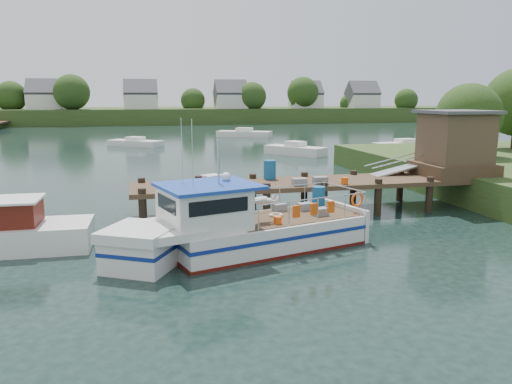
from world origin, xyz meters
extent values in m
plane|color=black|center=(0.00, 0.00, 0.00)|extent=(160.00, 160.00, 0.00)
cylinder|color=#332114|center=(14.00, 6.00, 1.52)|extent=(0.50, 0.50, 3.05)
sphere|color=#284117|center=(14.00, 6.00, 3.96)|extent=(3.90, 3.90, 3.90)
cube|color=#344A1E|center=(0.00, 84.00, 1.40)|extent=(140.00, 24.00, 3.00)
cylinder|color=#332114|center=(-28.00, 79.00, 2.10)|extent=(0.60, 0.60, 4.20)
sphere|color=#284117|center=(-28.00, 79.00, 5.21)|extent=(5.54, 5.54, 5.54)
cylinder|color=#332114|center=(-17.00, 75.00, 2.40)|extent=(0.60, 0.60, 4.80)
sphere|color=#284117|center=(-17.00, 75.00, 5.95)|extent=(6.34, 6.34, 6.34)
cylinder|color=#332114|center=(-6.00, 77.00, 1.50)|extent=(0.60, 0.60, 3.00)
sphere|color=#284117|center=(-6.00, 77.00, 3.72)|extent=(3.96, 3.96, 3.96)
cylinder|color=#332114|center=(5.00, 79.00, 1.80)|extent=(0.60, 0.60, 3.60)
sphere|color=#284117|center=(5.00, 79.00, 4.46)|extent=(4.75, 4.75, 4.75)
cylinder|color=#332114|center=(16.00, 75.00, 2.10)|extent=(0.60, 0.60, 4.20)
sphere|color=#284117|center=(16.00, 75.00, 5.21)|extent=(5.54, 5.54, 5.54)
cylinder|color=#332114|center=(27.00, 77.00, 2.40)|extent=(0.60, 0.60, 4.80)
sphere|color=#284117|center=(27.00, 77.00, 5.95)|extent=(6.34, 6.34, 6.34)
cylinder|color=#332114|center=(38.00, 79.00, 1.50)|extent=(0.60, 0.60, 3.00)
sphere|color=#284117|center=(38.00, 79.00, 3.72)|extent=(3.96, 3.96, 3.96)
cylinder|color=#332114|center=(49.00, 75.00, 1.80)|extent=(0.60, 0.60, 3.60)
sphere|color=#284117|center=(49.00, 75.00, 4.46)|extent=(4.75, 4.75, 4.75)
cube|color=silver|center=(-22.00, 78.00, 4.00)|extent=(6.00, 5.00, 3.00)
cube|color=#47474C|center=(-22.00, 78.00, 5.90)|extent=(6.20, 5.09, 5.09)
cube|color=silver|center=(-5.00, 77.00, 4.00)|extent=(6.00, 5.00, 3.00)
cube|color=#47474C|center=(-5.00, 77.00, 5.90)|extent=(6.20, 5.09, 5.09)
cube|color=silver|center=(12.00, 76.00, 4.00)|extent=(6.00, 5.00, 3.00)
cube|color=#47474C|center=(12.00, 76.00, 5.90)|extent=(6.20, 5.09, 5.09)
cube|color=silver|center=(28.00, 78.00, 4.00)|extent=(6.00, 5.00, 3.00)
cube|color=#47474C|center=(28.00, 78.00, 5.90)|extent=(6.20, 5.09, 5.09)
cube|color=silver|center=(40.00, 77.00, 4.00)|extent=(6.00, 5.00, 3.00)
cube|color=#47474C|center=(40.00, 77.00, 5.90)|extent=(6.20, 5.09, 5.09)
cube|color=#473322|center=(2.00, 0.00, 1.30)|extent=(16.00, 3.00, 0.20)
cylinder|color=black|center=(-5.50, -1.30, 0.65)|extent=(0.32, 0.32, 1.90)
cylinder|color=black|center=(-5.50, 1.30, 0.65)|extent=(0.32, 0.32, 1.90)
cylinder|color=black|center=(-3.00, -1.30, 0.65)|extent=(0.32, 0.32, 1.90)
cylinder|color=black|center=(-3.00, 1.30, 0.65)|extent=(0.32, 0.32, 1.90)
cylinder|color=black|center=(-0.50, -1.30, 0.65)|extent=(0.32, 0.32, 1.90)
cylinder|color=black|center=(-0.50, 1.30, 0.65)|extent=(0.32, 0.32, 1.90)
cylinder|color=black|center=(2.00, -1.30, 0.65)|extent=(0.32, 0.32, 1.90)
cylinder|color=black|center=(2.00, 1.30, 0.65)|extent=(0.32, 0.32, 1.90)
cylinder|color=black|center=(4.50, -1.30, 0.65)|extent=(0.32, 0.32, 1.90)
cylinder|color=black|center=(4.50, 1.30, 0.65)|extent=(0.32, 0.32, 1.90)
cylinder|color=black|center=(7.00, -1.30, 0.65)|extent=(0.32, 0.32, 1.90)
cylinder|color=black|center=(7.00, 1.30, 0.65)|extent=(0.32, 0.32, 1.90)
cylinder|color=black|center=(9.50, -1.30, 0.65)|extent=(0.32, 0.32, 1.90)
cylinder|color=black|center=(9.50, 1.30, 0.65)|extent=(0.32, 0.32, 1.90)
cube|color=#473322|center=(9.00, 0.00, 1.70)|extent=(3.20, 3.00, 0.60)
cube|color=#503C2C|center=(9.00, 0.00, 3.10)|extent=(2.60, 2.60, 2.40)
cube|color=#47474C|center=(9.00, 0.00, 4.40)|extent=(3.00, 3.00, 0.15)
cube|color=#A5A8AD|center=(6.70, 0.90, 1.65)|extent=(3.34, 0.90, 0.79)
cylinder|color=silver|center=(6.70, 0.50, 2.15)|extent=(3.34, 0.05, 0.76)
cylinder|color=silver|center=(6.70, 1.30, 2.15)|extent=(3.34, 0.05, 0.76)
cube|color=slate|center=(1.00, -1.00, 1.56)|extent=(0.60, 0.40, 0.30)
cube|color=slate|center=(2.00, -0.80, 1.56)|extent=(0.60, 0.40, 0.30)
cylinder|color=#ED4F0D|center=(3.00, -1.10, 1.55)|extent=(0.30, 0.30, 0.28)
cylinder|color=#135185|center=(0.20, 0.90, 1.84)|extent=(0.56, 0.56, 0.85)
cube|color=silver|center=(-1.45, -4.88, 0.50)|extent=(6.96, 4.29, 1.00)
cube|color=silver|center=(-5.61, -6.08, 0.50)|extent=(2.50, 2.50, 1.00)
cube|color=silver|center=(-5.61, -6.08, 1.13)|extent=(2.71, 2.76, 0.30)
cube|color=silver|center=(-4.78, -5.84, 1.10)|extent=(2.35, 2.85, 0.26)
cube|color=navy|center=(-1.45, -4.88, 0.62)|extent=(7.05, 4.35, 0.12)
cube|color=navy|center=(-5.61, -6.08, 0.62)|extent=(2.54, 2.54, 0.12)
cube|color=#50110B|center=(-1.45, -4.88, 0.04)|extent=(7.05, 4.33, 0.12)
cube|color=#473322|center=(-0.45, -4.59, 1.00)|extent=(5.14, 3.54, 0.03)
cube|color=silver|center=(1.79, -3.95, 0.58)|extent=(0.89, 2.54, 1.17)
cube|color=silver|center=(-3.62, -5.50, 1.65)|extent=(2.95, 2.83, 1.30)
cube|color=black|center=(-3.30, -6.59, 1.91)|extent=(1.84, 0.56, 0.43)
cube|color=black|center=(-3.93, -4.41, 1.91)|extent=(1.84, 0.56, 0.43)
cube|color=black|center=(-4.79, -5.84, 1.91)|extent=(0.46, 1.51, 0.43)
cube|color=#1A3FA6|center=(-3.45, -5.46, 2.34)|extent=(3.52, 3.23, 0.10)
cylinder|color=silver|center=(-3.12, -5.36, 3.07)|extent=(0.09, 0.09, 1.39)
cylinder|color=silver|center=(-4.00, -6.06, 3.42)|extent=(0.03, 0.03, 2.08)
cylinder|color=silver|center=(-4.24, -5.23, 3.42)|extent=(0.03, 0.03, 2.08)
sphere|color=silver|center=(-2.80, -4.91, 2.51)|extent=(0.39, 0.39, 0.31)
cylinder|color=silver|center=(0.00, -5.71, 1.82)|extent=(4.17, 1.24, 0.04)
cylinder|color=silver|center=(-0.66, -3.41, 1.82)|extent=(4.17, 1.24, 0.04)
cylinder|color=silver|center=(1.78, -3.95, 1.82)|extent=(0.70, 2.30, 0.04)
cylinder|color=silver|center=(-2.04, -6.29, 1.41)|extent=(0.05, 0.05, 0.82)
cylinder|color=silver|center=(-2.70, -4.00, 1.41)|extent=(0.05, 0.05, 0.82)
cylinder|color=silver|center=(-0.96, -5.98, 1.41)|extent=(0.05, 0.05, 0.82)
cylinder|color=silver|center=(-1.62, -3.68, 1.41)|extent=(0.05, 0.05, 0.82)
cylinder|color=silver|center=(0.13, -5.67, 1.41)|extent=(0.05, 0.05, 0.82)
cylinder|color=silver|center=(-0.54, -3.37, 1.41)|extent=(0.05, 0.05, 0.82)
cylinder|color=silver|center=(1.21, -5.36, 1.41)|extent=(0.05, 0.05, 0.82)
cylinder|color=silver|center=(0.55, -3.06, 1.41)|extent=(0.05, 0.05, 0.82)
cylinder|color=silver|center=(2.08, -5.11, 1.41)|extent=(0.05, 0.05, 0.82)
cylinder|color=silver|center=(1.42, -2.81, 1.41)|extent=(0.05, 0.05, 0.82)
cube|color=slate|center=(0.52, -4.85, 1.15)|extent=(0.60, 0.48, 0.28)
cube|color=slate|center=(0.26, -3.94, 1.15)|extent=(0.60, 0.48, 0.28)
cube|color=slate|center=(-0.67, -3.84, 1.15)|extent=(0.55, 0.45, 0.28)
cylinder|color=#135185|center=(0.99, -3.36, 1.39)|extent=(0.60, 0.60, 0.76)
cylinder|color=#ED4F0D|center=(-1.24, -5.63, 1.13)|extent=(0.32, 0.32, 0.26)
torus|color=#BFB28C|center=(-1.00, -4.57, 1.06)|extent=(0.60, 0.60, 0.10)
torus|color=#ED4F0D|center=(2.00, -4.61, 1.47)|extent=(0.54, 0.23, 0.54)
cube|color=#ED4F0D|center=(-0.70, -5.93, 1.47)|extent=(0.26, 0.15, 0.39)
cube|color=#ED4F0D|center=(-0.04, -5.73, 1.47)|extent=(0.26, 0.15, 0.39)
cube|color=#ED4F0D|center=(0.63, -5.54, 1.47)|extent=(0.26, 0.15, 0.39)
imported|color=silver|center=(-1.88, -5.27, 1.76)|extent=(0.50, 0.63, 1.52)
cube|color=silver|center=(-10.14, -3.21, 0.44)|extent=(5.83, 2.28, 0.89)
cube|color=#52160D|center=(-9.70, -3.23, 1.29)|extent=(1.64, 1.64, 0.84)
cube|color=silver|center=(-9.70, -3.23, 1.73)|extent=(1.82, 1.82, 0.07)
cube|color=#473322|center=(-1.84, 5.32, 0.32)|extent=(3.56, 2.71, 0.63)
cube|color=silver|center=(-1.84, 5.32, 0.80)|extent=(1.24, 1.19, 0.41)
cube|color=silver|center=(7.73, 42.72, 0.37)|extent=(7.25, 5.39, 0.75)
cube|color=silver|center=(7.73, 42.72, 0.94)|extent=(2.51, 2.40, 0.48)
cube|color=silver|center=(7.94, 21.49, 0.39)|extent=(4.95, 5.57, 0.78)
cube|color=silver|center=(7.94, 21.49, 0.98)|extent=(2.02, 2.06, 0.50)
cube|color=silver|center=(20.30, 24.18, 0.32)|extent=(6.52, 2.62, 0.64)
cube|color=silver|center=(20.30, 24.18, 0.80)|extent=(1.89, 1.66, 0.41)
cube|color=silver|center=(-5.95, 33.04, 0.32)|extent=(5.90, 5.07, 0.63)
cube|color=silver|center=(-5.95, 33.04, 0.79)|extent=(2.15, 2.10, 0.41)
camera|label=1|loc=(-5.49, -20.80, 5.08)|focal=35.00mm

